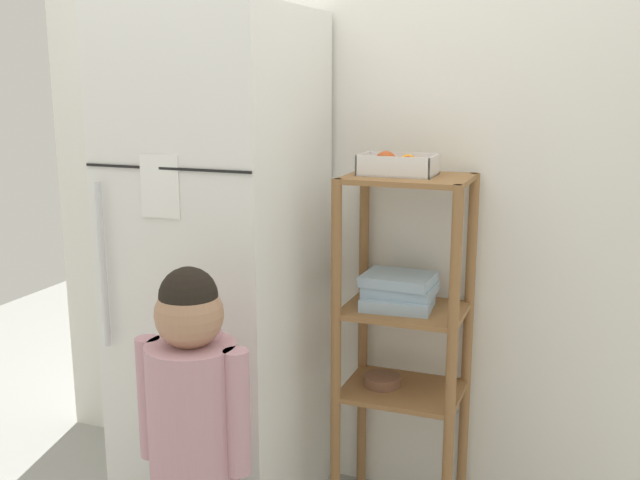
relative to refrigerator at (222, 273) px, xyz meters
The scene contains 5 objects.
kitchen_wall_back 0.53m from the refrigerator, 51.98° to the left, with size 2.55×0.03×2.33m, color silver.
refrigerator is the anchor object (origin of this frame).
child_standing 0.67m from the refrigerator, 70.07° to the right, with size 0.35×0.26×1.10m.
pantry_shelf_unit 0.66m from the refrigerator, 14.57° to the left, with size 0.44×0.35×1.27m.
fruit_bin 0.73m from the refrigerator, 15.60° to the left, with size 0.26×0.16×0.08m.
Camera 1 is at (0.95, -2.24, 1.60)m, focal length 41.38 mm.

